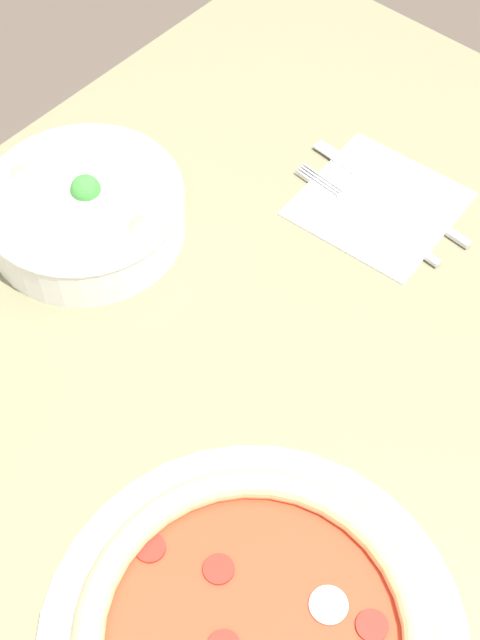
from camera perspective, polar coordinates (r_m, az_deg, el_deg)
name	(u,v)px	position (r m, az deg, el deg)	size (l,w,h in m)	color
ground_plane	(235,608)	(1.56, -0.32, -17.93)	(8.00, 8.00, 0.00)	#4C4238
dining_table	(232,424)	(0.97, -0.50, -6.66)	(1.12, 0.81, 0.76)	#706B4C
pizza	(253,639)	(0.74, 0.85, -19.75)	(0.34, 0.34, 0.04)	white
bowl	(84,209)	(0.96, -9.95, 7.03)	(0.21, 0.21, 0.07)	white
napkin	(379,204)	(1.00, 8.87, 7.33)	(0.17, 0.17, 0.00)	white
fork	(368,215)	(0.98, 8.18, 6.66)	(0.02, 0.20, 0.00)	silver
knife	(396,197)	(1.01, 9.98, 7.78)	(0.03, 0.22, 0.01)	silver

